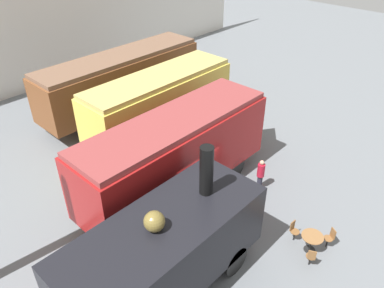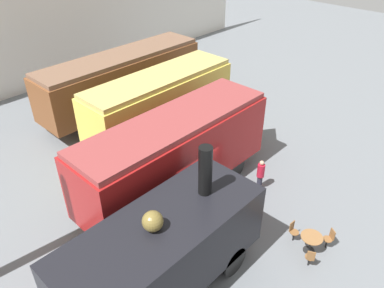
{
  "view_description": "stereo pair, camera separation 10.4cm",
  "coord_description": "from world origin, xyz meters",
  "px_view_note": "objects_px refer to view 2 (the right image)",
  "views": [
    {
      "loc": [
        -9.15,
        -9.1,
        11.2
      ],
      "look_at": [
        1.63,
        1.0,
        1.6
      ],
      "focal_mm": 35.0,
      "sensor_mm": 36.0,
      "label": 1
    },
    {
      "loc": [
        -9.08,
        -9.17,
        11.2
      ],
      "look_at": [
        1.63,
        1.0,
        1.6
      ],
      "focal_mm": 35.0,
      "sensor_mm": 36.0,
      "label": 2
    }
  ],
  "objects_px": {
    "passenger_coach_vintage": "(160,101)",
    "cafe_chair_0": "(293,230)",
    "streamlined_locomotive": "(189,144)",
    "visitor_person": "(260,174)",
    "cafe_table_near": "(311,240)",
    "passenger_coach_wooden": "(122,77)",
    "steam_locomotive": "(164,249)"
  },
  "relations": [
    {
      "from": "passenger_coach_vintage",
      "to": "cafe_chair_0",
      "type": "relative_size",
      "value": 9.95
    },
    {
      "from": "passenger_coach_wooden",
      "to": "steam_locomotive",
      "type": "relative_size",
      "value": 1.52
    },
    {
      "from": "passenger_coach_wooden",
      "to": "passenger_coach_vintage",
      "type": "bearing_deg",
      "value": -99.33
    },
    {
      "from": "streamlined_locomotive",
      "to": "passenger_coach_wooden",
      "type": "bearing_deg",
      "value": 72.18
    },
    {
      "from": "passenger_coach_wooden",
      "to": "cafe_table_near",
      "type": "bearing_deg",
      "value": -99.5
    },
    {
      "from": "passenger_coach_vintage",
      "to": "streamlined_locomotive",
      "type": "height_order",
      "value": "streamlined_locomotive"
    },
    {
      "from": "cafe_table_near",
      "to": "cafe_chair_0",
      "type": "xyz_separation_m",
      "value": [
        0.04,
        0.78,
        -0.07
      ]
    },
    {
      "from": "passenger_coach_wooden",
      "to": "visitor_person",
      "type": "xyz_separation_m",
      "value": [
        -0.66,
        -10.78,
        -1.33
      ]
    },
    {
      "from": "passenger_coach_vintage",
      "to": "streamlined_locomotive",
      "type": "bearing_deg",
      "value": -115.96
    },
    {
      "from": "streamlined_locomotive",
      "to": "steam_locomotive",
      "type": "height_order",
      "value": "steam_locomotive"
    },
    {
      "from": "streamlined_locomotive",
      "to": "steam_locomotive",
      "type": "bearing_deg",
      "value": -143.87
    },
    {
      "from": "streamlined_locomotive",
      "to": "cafe_chair_0",
      "type": "distance_m",
      "value": 5.64
    },
    {
      "from": "passenger_coach_wooden",
      "to": "cafe_table_near",
      "type": "xyz_separation_m",
      "value": [
        -2.39,
        -14.31,
        -1.6
      ]
    },
    {
      "from": "steam_locomotive",
      "to": "streamlined_locomotive",
      "type": "bearing_deg",
      "value": 36.13
    },
    {
      "from": "passenger_coach_wooden",
      "to": "cafe_chair_0",
      "type": "height_order",
      "value": "passenger_coach_wooden"
    },
    {
      "from": "passenger_coach_vintage",
      "to": "steam_locomotive",
      "type": "bearing_deg",
      "value": -131.78
    },
    {
      "from": "passenger_coach_vintage",
      "to": "cafe_chair_0",
      "type": "bearing_deg",
      "value": -100.11
    },
    {
      "from": "passenger_coach_vintage",
      "to": "visitor_person",
      "type": "bearing_deg",
      "value": -89.75
    },
    {
      "from": "passenger_coach_wooden",
      "to": "visitor_person",
      "type": "height_order",
      "value": "passenger_coach_wooden"
    },
    {
      "from": "passenger_coach_wooden",
      "to": "visitor_person",
      "type": "bearing_deg",
      "value": -93.49
    },
    {
      "from": "passenger_coach_wooden",
      "to": "streamlined_locomotive",
      "type": "bearing_deg",
      "value": -107.82
    },
    {
      "from": "visitor_person",
      "to": "steam_locomotive",
      "type": "bearing_deg",
      "value": -173.44
    },
    {
      "from": "cafe_chair_0",
      "to": "visitor_person",
      "type": "xyz_separation_m",
      "value": [
        1.69,
        2.74,
        0.33
      ]
    },
    {
      "from": "cafe_chair_0",
      "to": "visitor_person",
      "type": "height_order",
      "value": "visitor_person"
    },
    {
      "from": "passenger_coach_wooden",
      "to": "streamlined_locomotive",
      "type": "xyz_separation_m",
      "value": [
        -2.62,
        -8.15,
        0.05
      ]
    },
    {
      "from": "passenger_coach_vintage",
      "to": "cafe_table_near",
      "type": "height_order",
      "value": "passenger_coach_vintage"
    },
    {
      "from": "passenger_coach_wooden",
      "to": "passenger_coach_vintage",
      "type": "distance_m",
      "value": 4.24
    },
    {
      "from": "visitor_person",
      "to": "cafe_table_near",
      "type": "bearing_deg",
      "value": -116.22
    },
    {
      "from": "passenger_coach_vintage",
      "to": "cafe_table_near",
      "type": "relative_size",
      "value": 10.48
    },
    {
      "from": "passenger_coach_vintage",
      "to": "visitor_person",
      "type": "distance_m",
      "value": 6.74
    },
    {
      "from": "passenger_coach_wooden",
      "to": "steam_locomotive",
      "type": "distance_m",
      "value": 13.64
    },
    {
      "from": "streamlined_locomotive",
      "to": "cafe_chair_0",
      "type": "xyz_separation_m",
      "value": [
        0.27,
        -5.37,
        -1.71
      ]
    }
  ]
}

